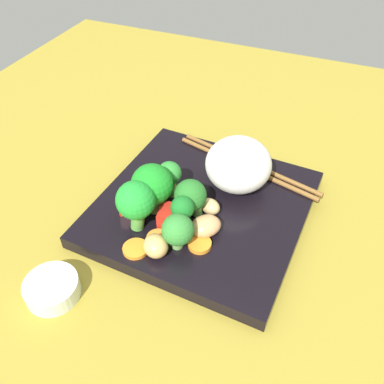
# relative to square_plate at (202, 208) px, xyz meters

# --- Properties ---
(ground_plane) EXTENTS (1.10, 1.10, 0.02)m
(ground_plane) POSITION_rel_square_plate_xyz_m (0.00, 0.00, -0.02)
(ground_plane) COLOR olive
(square_plate) EXTENTS (0.28, 0.28, 0.02)m
(square_plate) POSITION_rel_square_plate_xyz_m (0.00, 0.00, 0.00)
(square_plate) COLOR black
(square_plate) RESTS_ON ground_plane
(rice_mound) EXTENTS (0.12, 0.12, 0.07)m
(rice_mound) POSITION_rel_square_plate_xyz_m (-0.05, 0.03, 0.05)
(rice_mound) COLOR white
(rice_mound) RESTS_ON square_plate
(broccoli_floret_0) EXTENTS (0.05, 0.05, 0.07)m
(broccoli_floret_0) POSITION_rel_square_plate_xyz_m (0.04, -0.05, 0.05)
(broccoli_floret_0) COLOR #649846
(broccoli_floret_0) RESTS_ON square_plate
(broccoli_floret_1) EXTENTS (0.04, 0.04, 0.05)m
(broccoli_floret_1) POSITION_rel_square_plate_xyz_m (0.02, -0.01, 0.04)
(broccoli_floret_1) COLOR #78BA5C
(broccoli_floret_1) RESTS_ON square_plate
(broccoli_floret_2) EXTENTS (0.05, 0.05, 0.07)m
(broccoli_floret_2) POSITION_rel_square_plate_xyz_m (0.07, -0.06, 0.05)
(broccoli_floret_2) COLOR #529A3D
(broccoli_floret_2) RESTS_ON square_plate
(broccoli_floret_3) EXTENTS (0.03, 0.03, 0.05)m
(broccoli_floret_3) POSITION_rel_square_plate_xyz_m (0.05, -0.01, 0.04)
(broccoli_floret_3) COLOR #5A9E41
(broccoli_floret_3) RESTS_ON square_plate
(broccoli_floret_4) EXTENTS (0.03, 0.03, 0.05)m
(broccoli_floret_4) POSITION_rel_square_plate_xyz_m (0.00, -0.05, 0.04)
(broccoli_floret_4) COLOR #68AB4C
(broccoli_floret_4) RESTS_ON square_plate
(broccoli_floret_5) EXTENTS (0.04, 0.04, 0.05)m
(broccoli_floret_5) POSITION_rel_square_plate_xyz_m (0.08, 0.00, 0.04)
(broccoli_floret_5) COLOR #77AE55
(broccoli_floret_5) RESTS_ON square_plate
(carrot_slice_0) EXTENTS (0.04, 0.04, 0.01)m
(carrot_slice_0) POSITION_rel_square_plate_xyz_m (0.08, -0.03, 0.01)
(carrot_slice_0) COLOR orange
(carrot_slice_0) RESTS_ON square_plate
(carrot_slice_1) EXTENTS (0.04, 0.04, 0.01)m
(carrot_slice_1) POSITION_rel_square_plate_xyz_m (0.07, 0.02, 0.01)
(carrot_slice_1) COLOR orange
(carrot_slice_1) RESTS_ON square_plate
(carrot_slice_2) EXTENTS (0.03, 0.03, 0.01)m
(carrot_slice_2) POSITION_rel_square_plate_xyz_m (0.00, -0.02, 0.01)
(carrot_slice_2) COLOR orange
(carrot_slice_2) RESTS_ON square_plate
(carrot_slice_3) EXTENTS (0.04, 0.04, 0.01)m
(carrot_slice_3) POSITION_rel_square_plate_xyz_m (0.11, -0.04, 0.01)
(carrot_slice_3) COLOR orange
(carrot_slice_3) RESTS_ON square_plate
(pepper_chunk_0) EXTENTS (0.03, 0.03, 0.02)m
(pepper_chunk_0) POSITION_rel_square_plate_xyz_m (0.05, -0.08, 0.02)
(pepper_chunk_0) COLOR red
(pepper_chunk_0) RESTS_ON square_plate
(pepper_chunk_1) EXTENTS (0.03, 0.03, 0.02)m
(pepper_chunk_1) POSITION_rel_square_plate_xyz_m (0.05, -0.03, 0.02)
(pepper_chunk_1) COLOR red
(pepper_chunk_1) RESTS_ON square_plate
(chicken_piece_0) EXTENTS (0.04, 0.04, 0.03)m
(chicken_piece_0) POSITION_rel_square_plate_xyz_m (0.10, -0.02, 0.02)
(chicken_piece_0) COLOR tan
(chicken_piece_0) RESTS_ON square_plate
(chicken_piece_1) EXTENTS (0.04, 0.04, 0.02)m
(chicken_piece_1) POSITION_rel_square_plate_xyz_m (0.01, -0.07, 0.02)
(chicken_piece_1) COLOR tan
(chicken_piece_1) RESTS_ON square_plate
(chicken_piece_2) EXTENTS (0.03, 0.03, 0.02)m
(chicken_piece_2) POSITION_rel_square_plate_xyz_m (0.01, 0.02, 0.02)
(chicken_piece_2) COLOR tan
(chicken_piece_2) RESTS_ON square_plate
(chicken_piece_4) EXTENTS (0.05, 0.05, 0.02)m
(chicken_piece_4) POSITION_rel_square_plate_xyz_m (0.05, 0.02, 0.02)
(chicken_piece_4) COLOR tan
(chicken_piece_4) RESTS_ON square_plate
(chopstick_pair) EXTENTS (0.08, 0.23, 0.01)m
(chopstick_pair) POSITION_rel_square_plate_xyz_m (-0.10, 0.03, 0.01)
(chopstick_pair) COLOR brown
(chopstick_pair) RESTS_ON square_plate
(sauce_cup) EXTENTS (0.06, 0.06, 0.02)m
(sauce_cup) POSITION_rel_square_plate_xyz_m (0.19, -0.11, 0.00)
(sauce_cup) COLOR silver
(sauce_cup) RESTS_ON ground_plane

